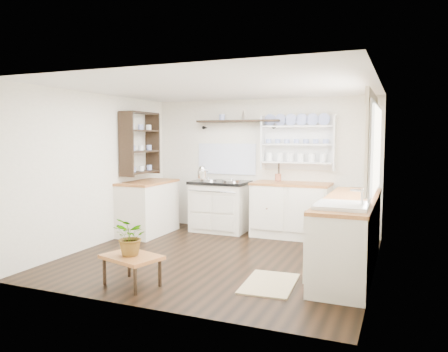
% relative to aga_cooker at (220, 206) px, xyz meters
% --- Properties ---
extents(floor, '(4.00, 3.80, 0.01)m').
position_rel_aga_cooker_xyz_m(floor, '(0.66, -1.57, -0.45)').
color(floor, black).
rests_on(floor, ground).
extents(wall_back, '(4.00, 0.02, 2.30)m').
position_rel_aga_cooker_xyz_m(wall_back, '(0.66, 0.33, 0.70)').
color(wall_back, beige).
rests_on(wall_back, ground).
extents(wall_right, '(0.02, 3.80, 2.30)m').
position_rel_aga_cooker_xyz_m(wall_right, '(2.66, -1.57, 0.70)').
color(wall_right, beige).
rests_on(wall_right, ground).
extents(wall_left, '(0.02, 3.80, 2.30)m').
position_rel_aga_cooker_xyz_m(wall_left, '(-1.34, -1.57, 0.70)').
color(wall_left, beige).
rests_on(wall_left, ground).
extents(ceiling, '(4.00, 3.80, 0.01)m').
position_rel_aga_cooker_xyz_m(ceiling, '(0.66, -1.57, 1.85)').
color(ceiling, white).
rests_on(ceiling, wall_back).
extents(window, '(0.08, 1.55, 1.22)m').
position_rel_aga_cooker_xyz_m(window, '(2.61, -1.42, 1.12)').
color(window, white).
rests_on(window, wall_right).
extents(aga_cooker, '(0.98, 0.69, 0.91)m').
position_rel_aga_cooker_xyz_m(aga_cooker, '(0.00, 0.00, 0.00)').
color(aga_cooker, silver).
rests_on(aga_cooker, floor).
extents(back_cabinets, '(1.27, 0.63, 0.90)m').
position_rel_aga_cooker_xyz_m(back_cabinets, '(1.26, 0.03, 0.01)').
color(back_cabinets, beige).
rests_on(back_cabinets, floor).
extents(right_cabinets, '(0.62, 2.43, 0.90)m').
position_rel_aga_cooker_xyz_m(right_cabinets, '(2.36, -1.47, 0.01)').
color(right_cabinets, beige).
rests_on(right_cabinets, floor).
extents(belfast_sink, '(0.55, 0.60, 0.45)m').
position_rel_aga_cooker_xyz_m(belfast_sink, '(2.36, -2.22, 0.35)').
color(belfast_sink, white).
rests_on(belfast_sink, right_cabinets).
extents(left_cabinets, '(0.62, 1.13, 0.90)m').
position_rel_aga_cooker_xyz_m(left_cabinets, '(-1.04, -0.67, 0.01)').
color(left_cabinets, beige).
rests_on(left_cabinets, floor).
extents(plate_rack, '(1.20, 0.22, 0.90)m').
position_rel_aga_cooker_xyz_m(plate_rack, '(1.31, 0.29, 1.11)').
color(plate_rack, white).
rests_on(plate_rack, wall_back).
extents(high_shelf, '(1.50, 0.29, 0.16)m').
position_rel_aga_cooker_xyz_m(high_shelf, '(0.26, 0.21, 1.46)').
color(high_shelf, black).
rests_on(high_shelf, wall_back).
extents(left_shelving, '(0.28, 0.80, 1.05)m').
position_rel_aga_cooker_xyz_m(left_shelving, '(-1.18, -0.67, 1.10)').
color(left_shelving, black).
rests_on(left_shelving, wall_left).
extents(kettle, '(0.17, 0.17, 0.21)m').
position_rel_aga_cooker_xyz_m(kettle, '(-0.28, -0.12, 0.59)').
color(kettle, silver).
rests_on(kettle, aga_cooker).
extents(utensil_crock, '(0.11, 0.11, 0.12)m').
position_rel_aga_cooker_xyz_m(utensil_crock, '(1.01, 0.11, 0.52)').
color(utensil_crock, '#985338').
rests_on(utensil_crock, back_cabinets).
extents(center_table, '(0.73, 0.61, 0.34)m').
position_rel_aga_cooker_xyz_m(center_table, '(0.20, -2.97, -0.15)').
color(center_table, brown).
rests_on(center_table, floor).
extents(potted_plant, '(0.49, 0.47, 0.42)m').
position_rel_aga_cooker_xyz_m(potted_plant, '(0.20, -2.97, 0.10)').
color(potted_plant, '#3F7233').
rests_on(potted_plant, center_table).
extents(floor_rug, '(0.60, 0.88, 0.02)m').
position_rel_aga_cooker_xyz_m(floor_rug, '(1.60, -2.35, -0.44)').
color(floor_rug, '#8D7252').
rests_on(floor_rug, floor).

